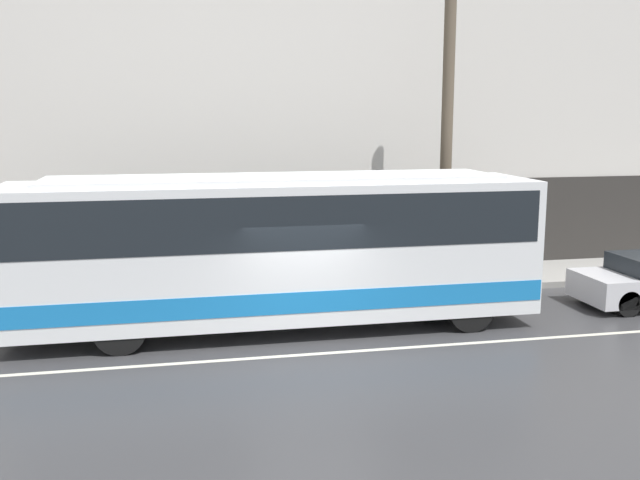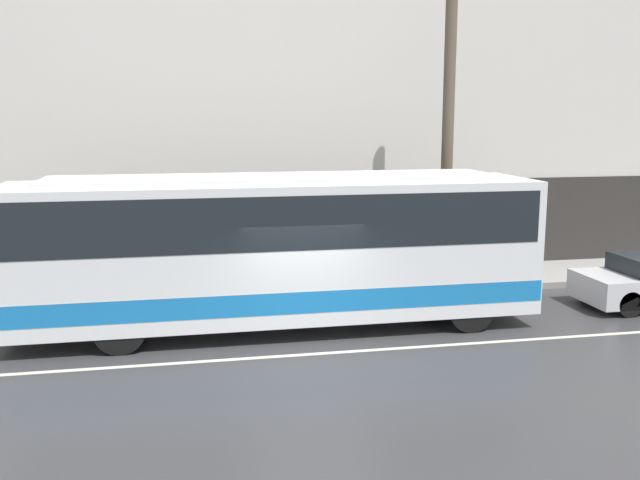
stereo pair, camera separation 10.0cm
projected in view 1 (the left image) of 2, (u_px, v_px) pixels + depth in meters
ground_plane at (311, 354)px, 14.20m from camera, size 60.00×60.00×0.00m
sidewalk at (273, 287)px, 19.37m from camera, size 60.00×2.77×0.17m
building_facade at (263, 90)px, 19.91m from camera, size 60.00×0.35×11.16m
lane_stripe at (311, 354)px, 14.20m from camera, size 54.00×0.14×0.01m
transit_bus at (277, 244)px, 15.63m from camera, size 11.46×2.56×3.41m
utility_pole_near at (446, 141)px, 18.94m from camera, size 0.31×0.31×7.66m
pedestrian_waiting at (251, 253)px, 19.76m from camera, size 0.36×0.36×1.60m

